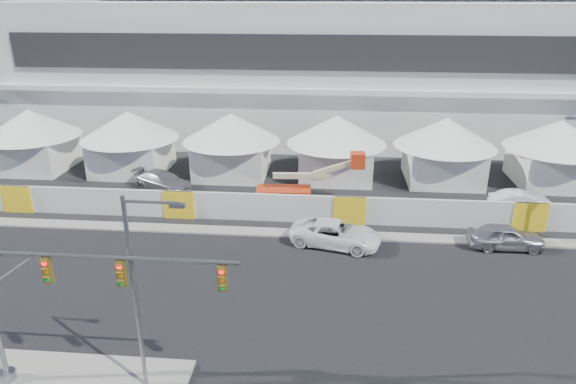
# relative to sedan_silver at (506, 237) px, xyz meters

# --- Properties ---
(ground) EXTENTS (160.00, 160.00, 0.00)m
(ground) POSITION_rel_sedan_silver_xyz_m (-15.67, -11.74, -0.78)
(ground) COLOR black
(ground) RESTS_ON ground
(far_curb) EXTENTS (80.00, 1.20, 0.12)m
(far_curb) POSITION_rel_sedan_silver_xyz_m (4.33, 0.76, -0.72)
(far_curb) COLOR gray
(far_curb) RESTS_ON ground
(stadium) EXTENTS (80.00, 24.80, 21.98)m
(stadium) POSITION_rel_sedan_silver_xyz_m (-6.96, 29.77, 8.67)
(stadium) COLOR silver
(stadium) RESTS_ON ground
(tent_row) EXTENTS (53.40, 8.40, 5.40)m
(tent_row) POSITION_rel_sedan_silver_xyz_m (-15.17, 12.26, 2.37)
(tent_row) COLOR white
(tent_row) RESTS_ON ground
(hoarding_fence) EXTENTS (70.00, 0.25, 2.00)m
(hoarding_fence) POSITION_rel_sedan_silver_xyz_m (-9.67, 2.76, 0.22)
(hoarding_fence) COLOR silver
(hoarding_fence) RESTS_ON ground
(sedan_silver) EXTENTS (1.88, 4.60, 1.56)m
(sedan_silver) POSITION_rel_sedan_silver_xyz_m (0.00, 0.00, 0.00)
(sedan_silver) COLOR #ADACB1
(sedan_silver) RESTS_ON ground
(pickup_curb) EXTENTS (3.86, 6.16, 1.59)m
(pickup_curb) POSITION_rel_sedan_silver_xyz_m (-10.62, -0.53, 0.01)
(pickup_curb) COLOR white
(pickup_curb) RESTS_ON ground
(lot_car_a) EXTENTS (1.60, 4.41, 1.44)m
(lot_car_a) POSITION_rel_sedan_silver_xyz_m (2.90, 6.16, -0.06)
(lot_car_a) COLOR white
(lot_car_a) RESTS_ON ground
(lot_car_c) EXTENTS (4.37, 5.74, 1.55)m
(lot_car_c) POSITION_rel_sedan_silver_xyz_m (-24.52, 7.79, -0.01)
(lot_car_c) COLOR #98989C
(lot_car_c) RESTS_ON ground
(traffic_mast) EXTENTS (10.28, 0.66, 6.83)m
(traffic_mast) POSITION_rel_sedan_silver_xyz_m (-21.85, -14.05, 3.24)
(traffic_mast) COLOR slate
(traffic_mast) RESTS_ON median_island
(streetlight_median) EXTENTS (2.31, 0.23, 8.33)m
(streetlight_median) POSITION_rel_sedan_silver_xyz_m (-18.08, -13.88, 4.15)
(streetlight_median) COLOR slate
(streetlight_median) RESTS_ON median_island
(boom_lift) EXTENTS (8.08, 2.07, 4.08)m
(boom_lift) POSITION_rel_sedan_silver_xyz_m (-13.78, 5.87, 0.32)
(boom_lift) COLOR red
(boom_lift) RESTS_ON ground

